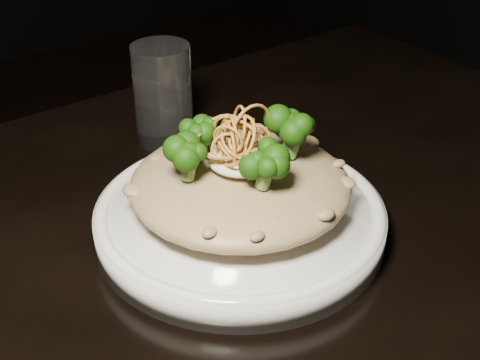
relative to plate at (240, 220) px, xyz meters
The scene contains 6 objects.
plate is the anchor object (origin of this frame).
risotto 0.03m from the plate, 52.42° to the left, with size 0.19×0.19×0.04m, color brown.
broccoli 0.08m from the plate, 67.78° to the left, with size 0.11×0.11×0.04m, color black, non-canonical shape.
cheese 0.06m from the plate, 110.14° to the right, with size 0.06×0.06×0.02m, color white.
shallots 0.09m from the plate, 159.60° to the right, with size 0.05×0.05×0.03m, color #8D5A1D, non-canonical shape.
drinking_glass 0.20m from the plate, 78.65° to the left, with size 0.06×0.06×0.11m, color silver.
Camera 1 is at (-0.23, -0.33, 1.11)m, focal length 50.00 mm.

